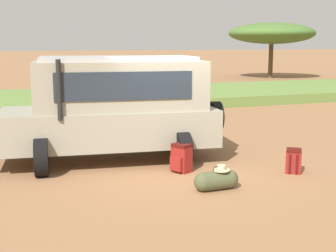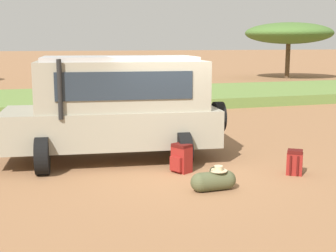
# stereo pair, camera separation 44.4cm
# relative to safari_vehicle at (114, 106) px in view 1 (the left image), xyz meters

# --- Properties ---
(ground_plane) EXTENTS (320.00, 320.00, 0.00)m
(ground_plane) POSITION_rel_safari_vehicle_xyz_m (1.07, -1.21, -1.29)
(ground_plane) COLOR #936642
(grass_bank) EXTENTS (120.00, 7.00, 0.44)m
(grass_bank) POSITION_rel_safari_vehicle_xyz_m (1.07, 10.65, -1.07)
(grass_bank) COLOR olive
(grass_bank) RESTS_ON ground_plane
(safari_vehicle) EXTENTS (5.46, 3.16, 2.44)m
(safari_vehicle) POSITION_rel_safari_vehicle_xyz_m (0.00, 0.00, 0.00)
(safari_vehicle) COLOR gray
(safari_vehicle) RESTS_ON ground_plane
(backpack_beside_front_wheel) EXTENTS (0.47, 0.48, 0.62)m
(backpack_beside_front_wheel) POSITION_rel_safari_vehicle_xyz_m (1.10, -1.47, -0.99)
(backpack_beside_front_wheel) COLOR maroon
(backpack_beside_front_wheel) RESTS_ON ground_plane
(backpack_cluster_center) EXTENTS (0.42, 0.43, 0.53)m
(backpack_cluster_center) POSITION_rel_safari_vehicle_xyz_m (3.31, -2.39, -1.04)
(backpack_cluster_center) COLOR maroon
(backpack_cluster_center) RESTS_ON ground_plane
(duffel_bag_low_black_case) EXTENTS (0.91, 0.37, 0.47)m
(duffel_bag_low_black_case) POSITION_rel_safari_vehicle_xyz_m (1.25, -2.85, -1.11)
(duffel_bag_low_black_case) COLOR #4C5133
(duffel_bag_low_black_case) RESTS_ON ground_plane
(acacia_tree_right_mid) EXTENTS (6.79, 6.52, 4.31)m
(acacia_tree_right_mid) POSITION_rel_safari_vehicle_xyz_m (18.15, 21.50, 2.18)
(acacia_tree_right_mid) COLOR brown
(acacia_tree_right_mid) RESTS_ON ground_plane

